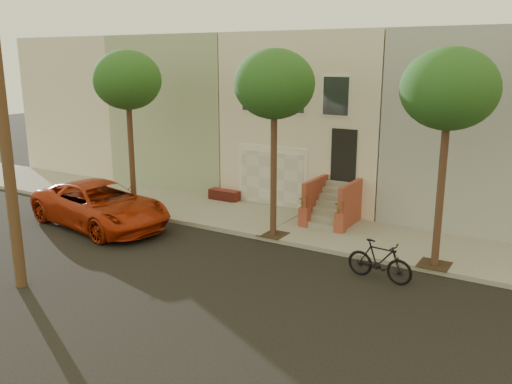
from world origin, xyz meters
The scene contains 9 objects.
ground centered at (0.00, 0.00, 0.00)m, with size 90.00×90.00×0.00m, color black.
sidewalk centered at (0.00, 5.35, 0.07)m, with size 40.00×3.70×0.15m, color gray.
house_row centered at (0.00, 11.19, 3.64)m, with size 33.10×11.70×7.00m.
tree_left centered at (-5.50, 3.90, 5.26)m, with size 2.70×2.57×6.30m.
tree_mid centered at (1.00, 3.90, 5.26)m, with size 2.70×2.57×6.30m.
tree_right centered at (6.50, 3.90, 5.26)m, with size 2.70×2.57×6.30m.
utility_pole centered at (8.00, -3.20, 5.19)m, with size 23.60×1.22×10.00m.
pickup_truck centered at (-5.22, 1.84, 0.83)m, with size 2.74×5.94×1.65m, color #A1260B.
motorcycle centered at (5.34, 2.29, 0.58)m, with size 0.55×1.93×1.16m, color black.
Camera 1 is at (9.68, -11.70, 6.12)m, focal length 37.79 mm.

